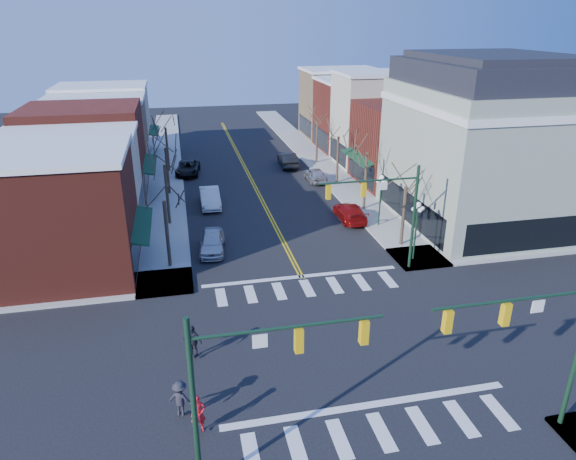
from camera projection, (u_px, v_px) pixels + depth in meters
ground at (337, 345)px, 26.63m from camera, size 160.00×160.00×0.00m
sidewalk_left at (166, 220)px, 42.94m from camera, size 3.50×70.00×0.15m
sidewalk_right at (364, 205)px, 46.37m from camera, size 3.50×70.00×0.15m
bldg_left_brick_a at (51, 217)px, 32.67m from camera, size 10.00×8.50×8.00m
bldg_left_stucco_a at (72, 185)px, 39.76m from camera, size 10.00×7.00×7.50m
bldg_left_brick_b at (86, 154)px, 46.80m from camera, size 10.00×9.00×8.50m
bldg_left_tan at (98, 138)px, 54.38m from camera, size 10.00×7.50×7.80m
bldg_left_stucco_b at (106, 123)px, 61.30m from camera, size 10.00×8.00×8.20m
bldg_right_brick_a at (410, 144)px, 51.38m from camera, size 10.00×8.50×8.00m
bldg_right_stucco at (381, 120)px, 58.00m from camera, size 10.00×7.00×10.00m
bldg_right_brick_b at (359, 116)px, 65.06m from camera, size 10.00×8.00×8.50m
bldg_right_tan at (340, 104)px, 72.18m from camera, size 10.00×8.00×9.00m
victorian_corner at (485, 142)px, 40.40m from camera, size 12.25×14.25×13.30m
traffic_mast_near_left at (248, 375)px, 17.06m from camera, size 6.60×0.28×7.20m
traffic_mast_near_right at (541, 335)px, 19.23m from camera, size 6.60×0.28×7.20m
traffic_mast_far_right at (388, 205)px, 32.59m from camera, size 6.60×0.28×7.20m
lamppost_corner at (417, 221)px, 34.78m from camera, size 0.36×0.36×4.33m
lamppost_midblock at (381, 192)px, 40.64m from camera, size 0.36×0.36×4.33m
tree_left_a at (167, 235)px, 34.00m from camera, size 0.24×0.24×4.76m
tree_left_b at (167, 195)px, 41.17m from camera, size 0.24×0.24×5.04m
tree_left_c at (168, 171)px, 48.49m from camera, size 0.24×0.24×4.55m
tree_left_d at (167, 150)px, 55.65m from camera, size 0.24×0.24×4.90m
tree_right_a at (403, 217)px, 37.32m from camera, size 0.24×0.24×4.62m
tree_right_b at (365, 182)px, 44.44m from camera, size 0.24×0.24×5.18m
tree_right_c at (338, 160)px, 51.73m from camera, size 0.24×0.24×4.83m
tree_right_d at (317, 142)px, 58.92m from camera, size 0.24×0.24×4.97m
car_left_near at (212, 242)px, 37.03m from camera, size 2.26×4.52×1.48m
car_left_mid at (210, 198)px, 46.01m from camera, size 1.69×4.85×1.60m
car_left_far at (188, 168)px, 55.39m from camera, size 2.97×5.31×1.40m
car_right_near at (350, 212)px, 42.87m from camera, size 2.11×4.86×1.39m
car_right_mid at (315, 175)px, 53.01m from camera, size 1.79×4.25×1.44m
car_right_far at (288, 160)px, 58.29m from camera, size 1.89×4.96×1.62m
pedestrian_red_a at (198, 414)px, 20.56m from camera, size 0.68×0.51×1.72m
pedestrian_dark_a at (193, 341)px, 25.23m from camera, size 1.08×0.92×1.73m
pedestrian_dark_b at (181, 398)px, 21.44m from camera, size 1.24×1.02×1.68m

